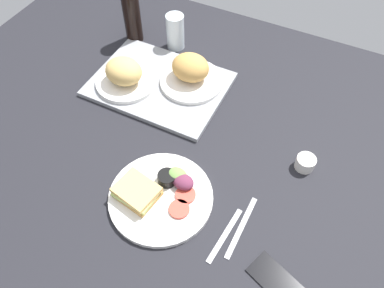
{
  "coord_description": "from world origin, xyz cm",
  "views": [
    {
      "loc": [
        30.76,
        -55.09,
        90.71
      ],
      "look_at": [
        2.0,
        3.0,
        4.0
      ],
      "focal_mm": 34.55,
      "sensor_mm": 36.0,
      "label": 1
    }
  ],
  "objects_px": {
    "espresso_cup": "(305,163)",
    "knife": "(241,227)",
    "serving_tray": "(159,84)",
    "fork": "(225,235)",
    "plate_with_salad": "(159,194)",
    "drinking_glass": "(175,32)",
    "bread_plate_near": "(125,75)",
    "cell_phone": "(278,282)",
    "soda_bottle": "(132,15)",
    "bread_plate_far": "(191,72)"
  },
  "relations": [
    {
      "from": "plate_with_salad",
      "to": "fork",
      "type": "relative_size",
      "value": 1.69
    },
    {
      "from": "serving_tray",
      "to": "bread_plate_far",
      "type": "relative_size",
      "value": 2.08
    },
    {
      "from": "espresso_cup",
      "to": "cell_phone",
      "type": "bearing_deg",
      "value": -84.04
    },
    {
      "from": "soda_bottle",
      "to": "fork",
      "type": "distance_m",
      "value": 0.87
    },
    {
      "from": "fork",
      "to": "cell_phone",
      "type": "distance_m",
      "value": 0.17
    },
    {
      "from": "cell_phone",
      "to": "bread_plate_far",
      "type": "bearing_deg",
      "value": 154.25
    },
    {
      "from": "bread_plate_far",
      "to": "bread_plate_near",
      "type": "bearing_deg",
      "value": -150.56
    },
    {
      "from": "drinking_glass",
      "to": "soda_bottle",
      "type": "distance_m",
      "value": 0.17
    },
    {
      "from": "espresso_cup",
      "to": "fork",
      "type": "height_order",
      "value": "espresso_cup"
    },
    {
      "from": "bread_plate_far",
      "to": "fork",
      "type": "bearing_deg",
      "value": -54.59
    },
    {
      "from": "serving_tray",
      "to": "cell_phone",
      "type": "xyz_separation_m",
      "value": [
        0.58,
        -0.46,
        -0.0
      ]
    },
    {
      "from": "serving_tray",
      "to": "fork",
      "type": "xyz_separation_m",
      "value": [
        0.42,
        -0.4,
        -0.01
      ]
    },
    {
      "from": "soda_bottle",
      "to": "cell_phone",
      "type": "distance_m",
      "value": 1.03
    },
    {
      "from": "bread_plate_far",
      "to": "fork",
      "type": "height_order",
      "value": "bread_plate_far"
    },
    {
      "from": "bread_plate_near",
      "to": "bread_plate_far",
      "type": "xyz_separation_m",
      "value": [
        0.19,
        0.11,
        0.0
      ]
    },
    {
      "from": "drinking_glass",
      "to": "soda_bottle",
      "type": "height_order",
      "value": "soda_bottle"
    },
    {
      "from": "plate_with_salad",
      "to": "drinking_glass",
      "type": "xyz_separation_m",
      "value": [
        -0.26,
        0.59,
        0.05
      ]
    },
    {
      "from": "bread_plate_far",
      "to": "cell_phone",
      "type": "bearing_deg",
      "value": -46.47
    },
    {
      "from": "fork",
      "to": "serving_tray",
      "type": "bearing_deg",
      "value": 52.18
    },
    {
      "from": "plate_with_salad",
      "to": "drinking_glass",
      "type": "bearing_deg",
      "value": 113.87
    },
    {
      "from": "fork",
      "to": "cell_phone",
      "type": "relative_size",
      "value": 1.18
    },
    {
      "from": "serving_tray",
      "to": "drinking_glass",
      "type": "xyz_separation_m",
      "value": [
        -0.05,
        0.21,
        0.06
      ]
    },
    {
      "from": "knife",
      "to": "fork",
      "type": "bearing_deg",
      "value": 144.45
    },
    {
      "from": "plate_with_salad",
      "to": "soda_bottle",
      "type": "height_order",
      "value": "soda_bottle"
    },
    {
      "from": "cell_phone",
      "to": "espresso_cup",
      "type": "bearing_deg",
      "value": 116.68
    },
    {
      "from": "serving_tray",
      "to": "knife",
      "type": "xyz_separation_m",
      "value": [
        0.45,
        -0.36,
        -0.01
      ]
    },
    {
      "from": "plate_with_salad",
      "to": "drinking_glass",
      "type": "height_order",
      "value": "drinking_glass"
    },
    {
      "from": "soda_bottle",
      "to": "bread_plate_near",
      "type": "bearing_deg",
      "value": -64.68
    },
    {
      "from": "bread_plate_far",
      "to": "espresso_cup",
      "type": "height_order",
      "value": "bread_plate_far"
    },
    {
      "from": "bread_plate_far",
      "to": "espresso_cup",
      "type": "bearing_deg",
      "value": -19.65
    },
    {
      "from": "bread_plate_near",
      "to": "knife",
      "type": "xyz_separation_m",
      "value": [
        0.55,
        -0.31,
        -0.05
      ]
    },
    {
      "from": "espresso_cup",
      "to": "knife",
      "type": "height_order",
      "value": "espresso_cup"
    },
    {
      "from": "serving_tray",
      "to": "cell_phone",
      "type": "height_order",
      "value": "serving_tray"
    },
    {
      "from": "serving_tray",
      "to": "knife",
      "type": "bearing_deg",
      "value": -38.87
    },
    {
      "from": "soda_bottle",
      "to": "fork",
      "type": "xyz_separation_m",
      "value": [
        0.63,
        -0.59,
        -0.1
      ]
    },
    {
      "from": "drinking_glass",
      "to": "espresso_cup",
      "type": "height_order",
      "value": "drinking_glass"
    },
    {
      "from": "cell_phone",
      "to": "soda_bottle",
      "type": "bearing_deg",
      "value": 161.72
    },
    {
      "from": "plate_with_salad",
      "to": "knife",
      "type": "relative_size",
      "value": 1.51
    },
    {
      "from": "serving_tray",
      "to": "fork",
      "type": "height_order",
      "value": "serving_tray"
    },
    {
      "from": "bread_plate_far",
      "to": "cell_phone",
      "type": "xyz_separation_m",
      "value": [
        0.49,
        -0.51,
        -0.05
      ]
    },
    {
      "from": "plate_with_salad",
      "to": "espresso_cup",
      "type": "relative_size",
      "value": 5.12
    },
    {
      "from": "bread_plate_near",
      "to": "cell_phone",
      "type": "distance_m",
      "value": 0.79
    },
    {
      "from": "knife",
      "to": "serving_tray",
      "type": "bearing_deg",
      "value": 52.45
    },
    {
      "from": "serving_tray",
      "to": "espresso_cup",
      "type": "height_order",
      "value": "espresso_cup"
    },
    {
      "from": "bread_plate_near",
      "to": "cell_phone",
      "type": "xyz_separation_m",
      "value": [
        0.68,
        -0.4,
        -0.05
      ]
    },
    {
      "from": "serving_tray",
      "to": "drinking_glass",
      "type": "height_order",
      "value": "drinking_glass"
    },
    {
      "from": "drinking_glass",
      "to": "soda_bottle",
      "type": "relative_size",
      "value": 0.62
    },
    {
      "from": "espresso_cup",
      "to": "cell_phone",
      "type": "xyz_separation_m",
      "value": [
        0.04,
        -0.35,
        -0.02
      ]
    },
    {
      "from": "soda_bottle",
      "to": "drinking_glass",
      "type": "bearing_deg",
      "value": 9.69
    },
    {
      "from": "espresso_cup",
      "to": "fork",
      "type": "xyz_separation_m",
      "value": [
        -0.12,
        -0.3,
        -0.02
      ]
    }
  ]
}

